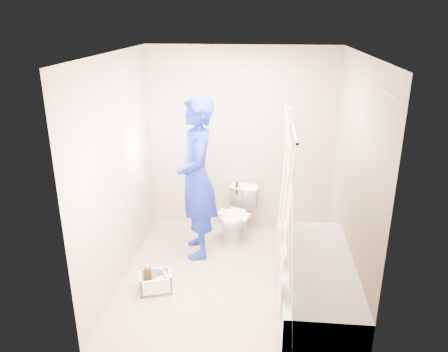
# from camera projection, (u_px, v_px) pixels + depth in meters

# --- Properties ---
(floor) EXTENTS (2.60, 2.60, 0.00)m
(floor) POSITION_uv_depth(u_px,v_px,m) (233.00, 277.00, 4.84)
(floor) COLOR tan
(floor) RESTS_ON ground
(ceiling) EXTENTS (2.40, 2.60, 0.02)m
(ceiling) POSITION_uv_depth(u_px,v_px,m) (234.00, 54.00, 4.00)
(ceiling) COLOR silver
(ceiling) RESTS_ON wall_back
(wall_back) EXTENTS (2.40, 0.02, 2.40)m
(wall_back) POSITION_uv_depth(u_px,v_px,m) (241.00, 141.00, 5.63)
(wall_back) COLOR tan
(wall_back) RESTS_ON ground
(wall_front) EXTENTS (2.40, 0.02, 2.40)m
(wall_front) POSITION_uv_depth(u_px,v_px,m) (219.00, 237.00, 3.21)
(wall_front) COLOR tan
(wall_front) RESTS_ON ground
(wall_left) EXTENTS (0.02, 2.60, 2.40)m
(wall_left) POSITION_uv_depth(u_px,v_px,m) (118.00, 172.00, 4.53)
(wall_left) COLOR tan
(wall_left) RESTS_ON ground
(wall_right) EXTENTS (0.02, 2.60, 2.40)m
(wall_right) POSITION_uv_depth(u_px,v_px,m) (354.00, 180.00, 4.31)
(wall_right) COLOR tan
(wall_right) RESTS_ON ground
(bathtub) EXTENTS (0.70, 1.75, 0.50)m
(bathtub) POSITION_uv_depth(u_px,v_px,m) (316.00, 283.00, 4.27)
(bathtub) COLOR white
(bathtub) RESTS_ON ground
(curtain_rod) EXTENTS (0.02, 1.90, 0.02)m
(curtain_rod) POSITION_uv_depth(u_px,v_px,m) (291.00, 113.00, 3.71)
(curtain_rod) COLOR silver
(curtain_rod) RESTS_ON wall_back
(shower_curtain) EXTENTS (0.06, 1.75, 1.80)m
(shower_curtain) POSITION_uv_depth(u_px,v_px,m) (285.00, 212.00, 4.04)
(shower_curtain) COLOR silver
(shower_curtain) RESTS_ON curtain_rod
(toilet) EXTENTS (0.56, 0.74, 0.67)m
(toilet) POSITION_uv_depth(u_px,v_px,m) (237.00, 215.00, 5.56)
(toilet) COLOR white
(toilet) RESTS_ON ground
(tank_lid) EXTENTS (0.44, 0.30, 0.03)m
(tank_lid) POSITION_uv_depth(u_px,v_px,m) (233.00, 215.00, 5.44)
(tank_lid) COLOR white
(tank_lid) RESTS_ON toilet
(tank_internals) EXTENTS (0.16, 0.08, 0.22)m
(tank_internals) POSITION_uv_depth(u_px,v_px,m) (239.00, 187.00, 5.61)
(tank_internals) COLOR black
(tank_internals) RESTS_ON toilet
(plumber) EXTENTS (0.62, 0.79, 1.92)m
(plumber) POSITION_uv_depth(u_px,v_px,m) (197.00, 179.00, 5.03)
(plumber) COLOR #0E2293
(plumber) RESTS_ON ground
(cleaning_caddy) EXTENTS (0.39, 0.35, 0.25)m
(cleaning_caddy) POSITION_uv_depth(u_px,v_px,m) (157.00, 282.00, 4.59)
(cleaning_caddy) COLOR white
(cleaning_caddy) RESTS_ON ground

